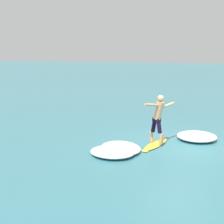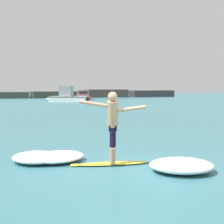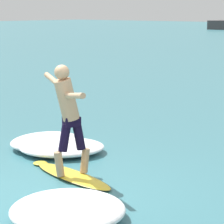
{
  "view_description": "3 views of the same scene",
  "coord_description": "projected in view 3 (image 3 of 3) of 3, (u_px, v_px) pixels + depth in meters",
  "views": [
    {
      "loc": [
        -11.14,
        -2.17,
        3.38
      ],
      "look_at": [
        0.0,
        2.56,
        1.09
      ],
      "focal_mm": 50.0,
      "sensor_mm": 36.0,
      "label": 1
    },
    {
      "loc": [
        -3.47,
        -8.29,
        2.01
      ],
      "look_at": [
        0.41,
        2.24,
        1.26
      ],
      "focal_mm": 60.0,
      "sensor_mm": 36.0,
      "label": 2
    },
    {
      "loc": [
        5.97,
        -5.16,
        2.75
      ],
      "look_at": [
        -0.32,
        1.92,
        0.92
      ],
      "focal_mm": 85.0,
      "sensor_mm": 36.0,
      "label": 3
    }
  ],
  "objects": [
    {
      "name": "surfer",
      "position": [
        68.0,
        110.0,
        8.57
      ],
      "size": [
        1.6,
        0.82,
        1.84
      ],
      "color": "tan",
      "rests_on": "surfboard"
    },
    {
      "name": "wave_foam_beside",
      "position": [
        62.0,
        147.0,
        10.29
      ],
      "size": [
        2.11,
        2.11,
        0.24
      ],
      "color": "white",
      "rests_on": "ground"
    },
    {
      "name": "surfboard",
      "position": [
        71.0,
        175.0,
        8.83
      ],
      "size": [
        2.1,
        0.74,
        0.19
      ],
      "color": "yellow",
      "rests_on": "ground"
    },
    {
      "name": "wave_foam_at_tail",
      "position": [
        46.0,
        141.0,
        10.71
      ],
      "size": [
        1.34,
        1.54,
        0.26
      ],
      "color": "white",
      "rests_on": "ground"
    },
    {
      "name": "ground_plane",
      "position": [
        45.0,
        190.0,
        8.21
      ],
      "size": [
        200.0,
        200.0,
        0.0
      ],
      "primitive_type": "plane",
      "color": "teal"
    },
    {
      "name": "wave_foam_at_nose",
      "position": [
        68.0,
        210.0,
        7.0
      ],
      "size": [
        2.12,
        2.12,
        0.29
      ],
      "color": "white",
      "rests_on": "ground"
    }
  ]
}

